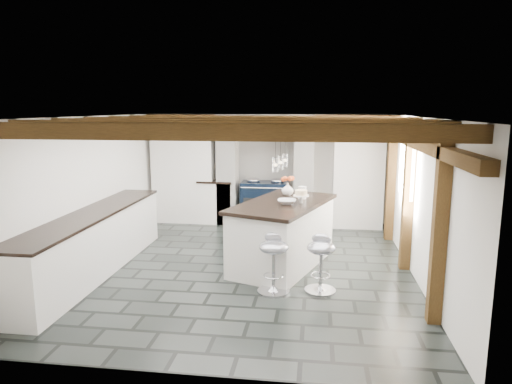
# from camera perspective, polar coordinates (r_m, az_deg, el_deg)

# --- Properties ---
(ground) EXTENTS (6.00, 6.00, 0.00)m
(ground) POSITION_cam_1_polar(r_m,az_deg,el_deg) (7.22, -1.22, -9.18)
(ground) COLOR black
(ground) RESTS_ON ground
(room_shell) EXTENTS (6.00, 6.03, 6.00)m
(room_shell) POSITION_cam_1_polar(r_m,az_deg,el_deg) (8.41, -3.88, 1.13)
(room_shell) COLOR white
(room_shell) RESTS_ON ground
(range_cooker) EXTENTS (1.00, 0.63, 0.99)m
(range_cooker) POSITION_cam_1_polar(r_m,az_deg,el_deg) (9.65, 1.19, -1.25)
(range_cooker) COLOR black
(range_cooker) RESTS_ON ground
(kitchen_island) EXTENTS (1.69, 2.27, 1.34)m
(kitchen_island) POSITION_cam_1_polar(r_m,az_deg,el_deg) (7.12, 3.39, -5.13)
(kitchen_island) COLOR white
(kitchen_island) RESTS_ON ground
(bar_stool_near) EXTENTS (0.46, 0.46, 0.78)m
(bar_stool_near) POSITION_cam_1_polar(r_m,az_deg,el_deg) (6.17, 8.15, -8.02)
(bar_stool_near) COLOR silver
(bar_stool_near) RESTS_ON ground
(bar_stool_far) EXTENTS (0.45, 0.45, 0.80)m
(bar_stool_far) POSITION_cam_1_polar(r_m,az_deg,el_deg) (6.08, 2.25, -8.03)
(bar_stool_far) COLOR silver
(bar_stool_far) RESTS_ON ground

